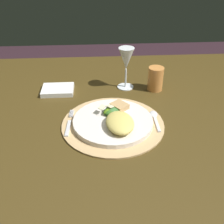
# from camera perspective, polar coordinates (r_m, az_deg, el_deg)

# --- Properties ---
(dining_table) EXTENTS (1.46, 1.09, 0.76)m
(dining_table) POSITION_cam_1_polar(r_m,az_deg,el_deg) (1.07, 1.64, -4.16)
(dining_table) COLOR #433314
(dining_table) RESTS_ON ground
(placemat) EXTENTS (0.35, 0.35, 0.01)m
(placemat) POSITION_cam_1_polar(r_m,az_deg,el_deg) (0.92, 0.20, -2.57)
(placemat) COLOR tan
(placemat) RESTS_ON dining_table
(dinner_plate) EXTENTS (0.27, 0.27, 0.02)m
(dinner_plate) POSITION_cam_1_polar(r_m,az_deg,el_deg) (0.92, 0.20, -2.00)
(dinner_plate) COLOR silver
(dinner_plate) RESTS_ON placemat
(pasta_serving) EXTENTS (0.10, 0.14, 0.03)m
(pasta_serving) POSITION_cam_1_polar(r_m,az_deg,el_deg) (0.87, 1.69, -2.26)
(pasta_serving) COLOR #D9C462
(pasta_serving) RESTS_ON dinner_plate
(salad_greens) EXTENTS (0.08, 0.08, 0.03)m
(salad_greens) POSITION_cam_1_polar(r_m,az_deg,el_deg) (0.94, -0.23, 0.31)
(salad_greens) COLOR #4F7716
(salad_greens) RESTS_ON dinner_plate
(bread_piece) EXTENTS (0.07, 0.07, 0.02)m
(bread_piece) POSITION_cam_1_polar(r_m,az_deg,el_deg) (0.97, 1.60, 1.27)
(bread_piece) COLOR tan
(bread_piece) RESTS_ON dinner_plate
(fork) EXTENTS (0.02, 0.16, 0.00)m
(fork) POSITION_cam_1_polar(r_m,az_deg,el_deg) (0.93, -9.16, -2.49)
(fork) COLOR silver
(fork) RESTS_ON placemat
(spoon) EXTENTS (0.03, 0.13, 0.01)m
(spoon) POSITION_cam_1_polar(r_m,az_deg,el_deg) (0.96, 9.14, -1.07)
(spoon) COLOR silver
(spoon) RESTS_ON placemat
(napkin) EXTENTS (0.13, 0.10, 0.02)m
(napkin) POSITION_cam_1_polar(r_m,az_deg,el_deg) (1.14, -11.53, 4.67)
(napkin) COLOR silver
(napkin) RESTS_ON dining_table
(wine_glass) EXTENTS (0.07, 0.07, 0.18)m
(wine_glass) POSITION_cam_1_polar(r_m,az_deg,el_deg) (1.11, 3.06, 10.99)
(wine_glass) COLOR silver
(wine_glass) RESTS_ON dining_table
(amber_tumbler) EXTENTS (0.06, 0.06, 0.10)m
(amber_tumbler) POSITION_cam_1_polar(r_m,az_deg,el_deg) (1.14, 9.30, 7.05)
(amber_tumbler) COLOR #D0833F
(amber_tumbler) RESTS_ON dining_table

